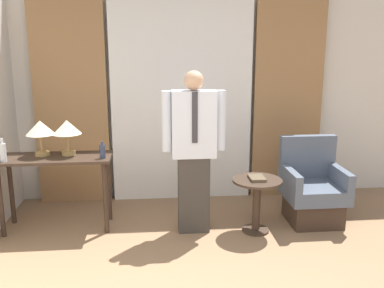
% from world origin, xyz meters
% --- Properties ---
extents(wall_back, '(10.00, 0.06, 2.70)m').
position_xyz_m(wall_back, '(0.00, 3.12, 1.35)').
color(wall_back, silver).
rests_on(wall_back, ground_plane).
extents(curtain_sheer_center, '(1.72, 0.06, 2.58)m').
position_xyz_m(curtain_sheer_center, '(0.00, 2.99, 1.29)').
color(curtain_sheer_center, white).
rests_on(curtain_sheer_center, ground_plane).
extents(curtain_drape_left, '(0.87, 0.06, 2.58)m').
position_xyz_m(curtain_drape_left, '(-1.33, 2.99, 1.29)').
color(curtain_drape_left, '#997047').
rests_on(curtain_drape_left, ground_plane).
extents(curtain_drape_right, '(0.87, 0.06, 2.58)m').
position_xyz_m(curtain_drape_right, '(1.33, 2.99, 1.29)').
color(curtain_drape_right, '#997047').
rests_on(curtain_drape_right, ground_plane).
extents(desk, '(1.17, 0.47, 0.79)m').
position_xyz_m(desk, '(-1.39, 2.18, 0.65)').
color(desk, '#38281E').
rests_on(desk, ground_plane).
extents(table_lamp_left, '(0.29, 0.29, 0.37)m').
position_xyz_m(table_lamp_left, '(-1.53, 2.25, 1.07)').
color(table_lamp_left, '#9E7F47').
rests_on(table_lamp_left, desk).
extents(table_lamp_right, '(0.29, 0.29, 0.37)m').
position_xyz_m(table_lamp_right, '(-1.25, 2.25, 1.07)').
color(table_lamp_right, '#9E7F47').
rests_on(table_lamp_right, desk).
extents(bottle_near_edge, '(0.06, 0.06, 0.18)m').
position_xyz_m(bottle_near_edge, '(-0.88, 2.08, 0.86)').
color(bottle_near_edge, '#2D3851').
rests_on(bottle_near_edge, desk).
extents(bottle_by_lamp, '(0.06, 0.06, 0.24)m').
position_xyz_m(bottle_by_lamp, '(-1.85, 2.04, 0.89)').
color(bottle_by_lamp, silver).
rests_on(bottle_by_lamp, desk).
extents(person, '(0.64, 0.21, 1.68)m').
position_xyz_m(person, '(0.05, 1.98, 0.91)').
color(person, '#38332D').
rests_on(person, ground_plane).
extents(armchair, '(0.63, 0.62, 0.93)m').
position_xyz_m(armchair, '(1.38, 2.11, 0.34)').
color(armchair, '#38281E').
rests_on(armchair, ground_plane).
extents(side_table, '(0.51, 0.51, 0.57)m').
position_xyz_m(side_table, '(0.70, 1.89, 0.39)').
color(side_table, '#38281E').
rests_on(side_table, ground_plane).
extents(book, '(0.15, 0.22, 0.03)m').
position_xyz_m(book, '(0.69, 1.89, 0.59)').
color(book, brown).
rests_on(book, side_table).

